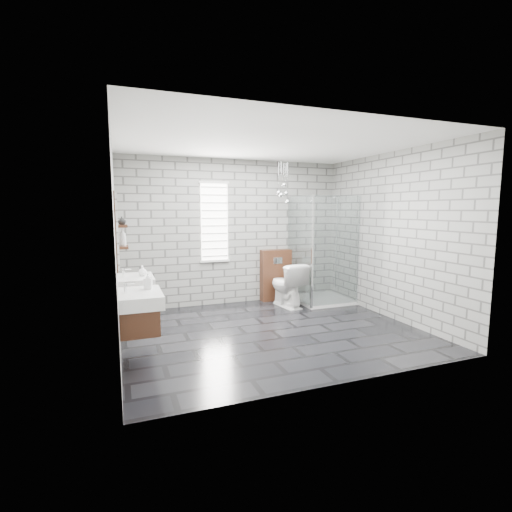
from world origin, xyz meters
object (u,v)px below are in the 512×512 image
vanity_left (137,300)px  cistern_panel (276,275)px  shower_enclosure (320,277)px  toilet (287,285)px  vanity_right (133,283)px

vanity_left → cistern_panel: 3.54m
vanity_left → cistern_panel: vanity_left is taller
shower_enclosure → toilet: bearing=-179.9°
vanity_right → cistern_panel: vanity_right is taller
vanity_left → vanity_right: 1.06m
shower_enclosure → toilet: shower_enclosure is taller
vanity_left → cistern_panel: size_ratio=1.57×
vanity_right → toilet: vanity_right is taller
toilet → vanity_right: bearing=6.5°
cistern_panel → toilet: size_ratio=1.23×
toilet → vanity_left: bearing=25.2°
vanity_left → shower_enclosure: (3.41, 1.75, -0.25)m
vanity_right → toilet: bearing=14.1°
cistern_panel → shower_enclosure: bearing=-36.4°
vanity_left → toilet: bearing=32.8°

